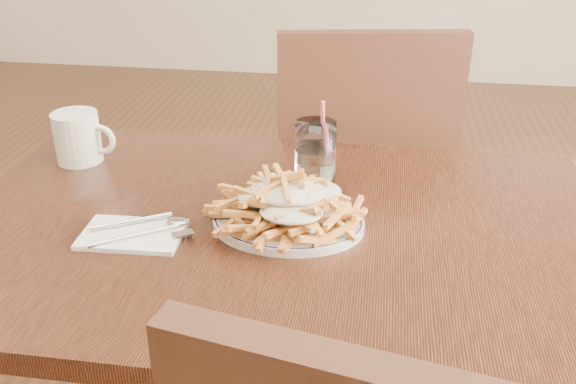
% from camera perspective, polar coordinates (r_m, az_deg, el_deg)
% --- Properties ---
extents(table, '(1.20, 0.80, 0.75)m').
position_cam_1_polar(table, '(1.20, -1.16, -6.01)').
color(table, black).
rests_on(table, ground).
extents(chair_far, '(0.53, 0.53, 0.99)m').
position_cam_1_polar(chair_far, '(1.79, 6.40, 1.35)').
color(chair_far, black).
rests_on(chair_far, ground).
extents(fries_plate, '(0.32, 0.29, 0.02)m').
position_cam_1_polar(fries_plate, '(1.15, 0.00, -2.70)').
color(fries_plate, white).
rests_on(fries_plate, table).
extents(loaded_fries, '(0.30, 0.26, 0.08)m').
position_cam_1_polar(loaded_fries, '(1.12, 0.00, -0.50)').
color(loaded_fries, '#BF7F3A').
rests_on(loaded_fries, fries_plate).
extents(napkin, '(0.18, 0.12, 0.01)m').
position_cam_1_polar(napkin, '(1.15, -13.67, -3.69)').
color(napkin, white).
rests_on(napkin, table).
extents(cutlery, '(0.18, 0.17, 0.01)m').
position_cam_1_polar(cutlery, '(1.15, -13.62, -3.22)').
color(cutlery, silver).
rests_on(cutlery, napkin).
extents(water_glass, '(0.08, 0.08, 0.18)m').
position_cam_1_polar(water_glass, '(1.28, 2.42, 3.04)').
color(water_glass, white).
rests_on(water_glass, table).
extents(coffee_mug, '(0.14, 0.10, 0.11)m').
position_cam_1_polar(coffee_mug, '(1.46, -18.13, 4.64)').
color(coffee_mug, white).
rests_on(coffee_mug, table).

